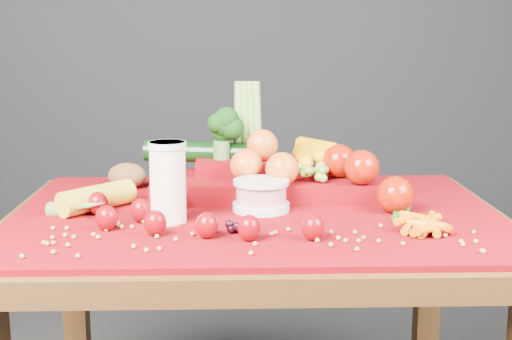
{
  "coord_description": "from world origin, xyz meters",
  "views": [
    {
      "loc": [
        -0.05,
        -1.51,
        1.15
      ],
      "look_at": [
        0.0,
        0.02,
        0.85
      ],
      "focal_mm": 50.0,
      "sensor_mm": 36.0,
      "label": 1
    }
  ],
  "objects_px": {
    "table": "(256,258)",
    "milk_glass": "(168,179)",
    "produce_mound": "(271,170)",
    "yogurt_bowl": "(261,194)"
  },
  "relations": [
    {
      "from": "milk_glass",
      "to": "yogurt_bowl",
      "type": "bearing_deg",
      "value": 24.53
    },
    {
      "from": "table",
      "to": "milk_glass",
      "type": "xyz_separation_m",
      "value": [
        -0.18,
        -0.08,
        0.2
      ]
    },
    {
      "from": "milk_glass",
      "to": "table",
      "type": "bearing_deg",
      "value": 23.83
    },
    {
      "from": "milk_glass",
      "to": "produce_mound",
      "type": "height_order",
      "value": "produce_mound"
    },
    {
      "from": "table",
      "to": "produce_mound",
      "type": "relative_size",
      "value": 1.79
    },
    {
      "from": "yogurt_bowl",
      "to": "table",
      "type": "bearing_deg",
      "value": -144.92
    },
    {
      "from": "table",
      "to": "yogurt_bowl",
      "type": "bearing_deg",
      "value": 35.08
    },
    {
      "from": "table",
      "to": "produce_mound",
      "type": "distance_m",
      "value": 0.23
    },
    {
      "from": "produce_mound",
      "to": "yogurt_bowl",
      "type": "bearing_deg",
      "value": -101.36
    },
    {
      "from": "yogurt_bowl",
      "to": "milk_glass",
      "type": "bearing_deg",
      "value": -155.47
    }
  ]
}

